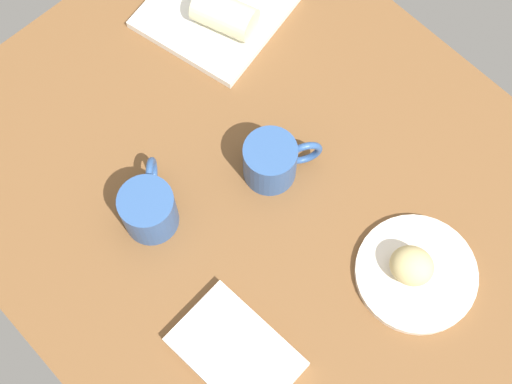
% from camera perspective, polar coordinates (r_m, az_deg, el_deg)
% --- Properties ---
extents(dining_table, '(1.10, 0.90, 0.04)m').
position_cam_1_polar(dining_table, '(1.26, 0.62, -0.15)').
color(dining_table, brown).
rests_on(dining_table, ground).
extents(round_plate, '(0.20, 0.20, 0.01)m').
position_cam_1_polar(round_plate, '(1.22, 12.43, -6.24)').
color(round_plate, silver).
rests_on(round_plate, dining_table).
extents(scone_pastry, '(0.09, 0.08, 0.06)m').
position_cam_1_polar(scone_pastry, '(1.18, 12.10, -5.67)').
color(scone_pastry, tan).
rests_on(scone_pastry, round_plate).
extents(square_plate, '(0.28, 0.28, 0.02)m').
position_cam_1_polar(square_plate, '(1.42, -3.24, 13.98)').
color(square_plate, white).
rests_on(square_plate, dining_table).
extents(breakfast_wrap, '(0.13, 0.10, 0.06)m').
position_cam_1_polar(breakfast_wrap, '(1.36, -2.47, 13.73)').
color(breakfast_wrap, beige).
rests_on(breakfast_wrap, square_plate).
extents(book_stack, '(0.20, 0.14, 0.02)m').
position_cam_1_polar(book_stack, '(1.16, -1.59, -12.44)').
color(book_stack, silver).
rests_on(book_stack, dining_table).
extents(coffee_mug, '(0.09, 0.13, 0.09)m').
position_cam_1_polar(coffee_mug, '(1.22, 1.27, 2.47)').
color(coffee_mug, '#2D518C').
rests_on(coffee_mug, dining_table).
extents(second_mug, '(0.12, 0.12, 0.09)m').
position_cam_1_polar(second_mug, '(1.19, -8.40, -1.26)').
color(second_mug, '#2D518C').
rests_on(second_mug, dining_table).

